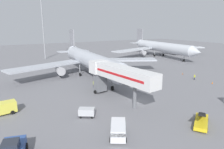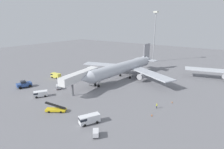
{
  "view_description": "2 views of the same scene",
  "coord_description": "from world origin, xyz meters",
  "px_view_note": "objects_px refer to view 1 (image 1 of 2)",
  "views": [
    {
      "loc": [
        -24.88,
        -30.92,
        15.16
      ],
      "look_at": [
        2.06,
        14.51,
        2.42
      ],
      "focal_mm": 32.62,
      "sensor_mm": 36.0,
      "label": 1
    },
    {
      "loc": [
        41.59,
        -41.16,
        24.36
      ],
      "look_at": [
        0.65,
        15.65,
        3.91
      ],
      "focal_mm": 28.96,
      "sensor_mm": 36.0,
      "label": 2
    }
  ],
  "objects_px": {
    "safety_cone_charlie": "(212,83)",
    "baggage_cart_mid_center": "(87,112)",
    "safety_cone_alpha": "(14,101)",
    "airplane_at_gate": "(89,60)",
    "belt_loader_truck": "(201,121)",
    "service_van_mid_left": "(1,108)",
    "apron_light_mast": "(42,13)",
    "ground_crew_worker_foreground": "(195,77)",
    "safety_cone_bravo": "(183,74)",
    "service_van_far_left": "(118,130)",
    "airplane_background": "(160,47)",
    "jet_bridge": "(116,74)",
    "ground_crew_worker_midground": "(94,84)"
  },
  "relations": [
    {
      "from": "ground_crew_worker_foreground",
      "to": "safety_cone_bravo",
      "type": "bearing_deg",
      "value": 68.29
    },
    {
      "from": "service_van_far_left",
      "to": "service_van_mid_left",
      "type": "distance_m",
      "value": 21.46
    },
    {
      "from": "belt_loader_truck",
      "to": "baggage_cart_mid_center",
      "type": "relative_size",
      "value": 1.89
    },
    {
      "from": "service_van_mid_left",
      "to": "airplane_background",
      "type": "height_order",
      "value": "airplane_background"
    },
    {
      "from": "belt_loader_truck",
      "to": "baggage_cart_mid_center",
      "type": "height_order",
      "value": "belt_loader_truck"
    },
    {
      "from": "jet_bridge",
      "to": "service_van_far_left",
      "type": "xyz_separation_m",
      "value": [
        -7.54,
        -12.6,
        -4.47
      ]
    },
    {
      "from": "airplane_at_gate",
      "to": "ground_crew_worker_foreground",
      "type": "relative_size",
      "value": 30.67
    },
    {
      "from": "service_van_far_left",
      "to": "airplane_background",
      "type": "distance_m",
      "value": 79.58
    },
    {
      "from": "apron_light_mast",
      "to": "ground_crew_worker_foreground",
      "type": "bearing_deg",
      "value": -65.58
    },
    {
      "from": "safety_cone_charlie",
      "to": "baggage_cart_mid_center",
      "type": "bearing_deg",
      "value": -177.63
    },
    {
      "from": "airplane_background",
      "to": "apron_light_mast",
      "type": "xyz_separation_m",
      "value": [
        -51.09,
        22.27,
        15.79
      ]
    },
    {
      "from": "jet_bridge",
      "to": "baggage_cart_mid_center",
      "type": "distance_m",
      "value": 10.74
    },
    {
      "from": "service_van_mid_left",
      "to": "apron_light_mast",
      "type": "relative_size",
      "value": 0.15
    },
    {
      "from": "airplane_at_gate",
      "to": "belt_loader_truck",
      "type": "height_order",
      "value": "airplane_at_gate"
    },
    {
      "from": "service_van_far_left",
      "to": "baggage_cart_mid_center",
      "type": "distance_m",
      "value": 8.36
    },
    {
      "from": "ground_crew_worker_midground",
      "to": "airplane_background",
      "type": "bearing_deg",
      "value": 30.88
    },
    {
      "from": "service_van_far_left",
      "to": "ground_crew_worker_foreground",
      "type": "bearing_deg",
      "value": 22.87
    },
    {
      "from": "ground_crew_worker_foreground",
      "to": "safety_cone_bravo",
      "type": "distance_m",
      "value": 6.82
    },
    {
      "from": "airplane_at_gate",
      "to": "safety_cone_charlie",
      "type": "distance_m",
      "value": 35.36
    },
    {
      "from": "airplane_at_gate",
      "to": "safety_cone_bravo",
      "type": "height_order",
      "value": "airplane_at_gate"
    },
    {
      "from": "belt_loader_truck",
      "to": "safety_cone_alpha",
      "type": "xyz_separation_m",
      "value": [
        -24.14,
        25.31,
        -0.38
      ]
    },
    {
      "from": "airplane_at_gate",
      "to": "airplane_background",
      "type": "distance_m",
      "value": 50.75
    },
    {
      "from": "belt_loader_truck",
      "to": "service_van_far_left",
      "type": "bearing_deg",
      "value": 164.3
    },
    {
      "from": "safety_cone_charlie",
      "to": "airplane_background",
      "type": "xyz_separation_m",
      "value": [
        22.65,
        43.8,
        4.55
      ]
    },
    {
      "from": "ground_crew_worker_foreground",
      "to": "airplane_background",
      "type": "distance_m",
      "value": 45.42
    },
    {
      "from": "baggage_cart_mid_center",
      "to": "ground_crew_worker_midground",
      "type": "bearing_deg",
      "value": 60.34
    },
    {
      "from": "jet_bridge",
      "to": "service_van_far_left",
      "type": "bearing_deg",
      "value": -120.9
    },
    {
      "from": "jet_bridge",
      "to": "belt_loader_truck",
      "type": "relative_size",
      "value": 3.28
    },
    {
      "from": "belt_loader_truck",
      "to": "apron_light_mast",
      "type": "height_order",
      "value": "apron_light_mast"
    },
    {
      "from": "jet_bridge",
      "to": "belt_loader_truck",
      "type": "distance_m",
      "value": 17.81
    },
    {
      "from": "airplane_at_gate",
      "to": "safety_cone_charlie",
      "type": "bearing_deg",
      "value": -45.62
    },
    {
      "from": "service_van_far_left",
      "to": "baggage_cart_mid_center",
      "type": "xyz_separation_m",
      "value": [
        -1.07,
        8.29,
        -0.28
      ]
    },
    {
      "from": "apron_light_mast",
      "to": "safety_cone_alpha",
      "type": "bearing_deg",
      "value": -109.07
    },
    {
      "from": "jet_bridge",
      "to": "baggage_cart_mid_center",
      "type": "height_order",
      "value": "jet_bridge"
    },
    {
      "from": "safety_cone_alpha",
      "to": "safety_cone_bravo",
      "type": "xyz_separation_m",
      "value": [
        48.96,
        -0.47,
        -0.11
      ]
    },
    {
      "from": "airplane_at_gate",
      "to": "jet_bridge",
      "type": "bearing_deg",
      "value": -100.11
    },
    {
      "from": "airplane_at_gate",
      "to": "service_van_far_left",
      "type": "relative_size",
      "value": 10.35
    },
    {
      "from": "safety_cone_alpha",
      "to": "airplane_at_gate",
      "type": "bearing_deg",
      "value": 30.25
    },
    {
      "from": "baggage_cart_mid_center",
      "to": "ground_crew_worker_foreground",
      "type": "relative_size",
      "value": 1.87
    },
    {
      "from": "safety_cone_alpha",
      "to": "airplane_background",
      "type": "relative_size",
      "value": 0.01
    },
    {
      "from": "service_van_far_left",
      "to": "safety_cone_charlie",
      "type": "bearing_deg",
      "value": 15.25
    },
    {
      "from": "belt_loader_truck",
      "to": "service_van_far_left",
      "type": "xyz_separation_m",
      "value": [
        -12.98,
        3.65,
        0.39
      ]
    },
    {
      "from": "safety_cone_charlie",
      "to": "jet_bridge",
      "type": "bearing_deg",
      "value": 174.44
    },
    {
      "from": "service_van_mid_left",
      "to": "safety_cone_alpha",
      "type": "distance_m",
      "value": 5.6
    },
    {
      "from": "ground_crew_worker_foreground",
      "to": "safety_cone_alpha",
      "type": "height_order",
      "value": "ground_crew_worker_foreground"
    },
    {
      "from": "airplane_at_gate",
      "to": "jet_bridge",
      "type": "distance_m",
      "value": 22.65
    },
    {
      "from": "service_van_mid_left",
      "to": "baggage_cart_mid_center",
      "type": "relative_size",
      "value": 1.56
    },
    {
      "from": "service_van_mid_left",
      "to": "safety_cone_charlie",
      "type": "bearing_deg",
      "value": -7.86
    },
    {
      "from": "safety_cone_charlie",
      "to": "airplane_at_gate",
      "type": "bearing_deg",
      "value": 134.38
    },
    {
      "from": "airplane_at_gate",
      "to": "service_van_mid_left",
      "type": "distance_m",
      "value": 31.18
    }
  ]
}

